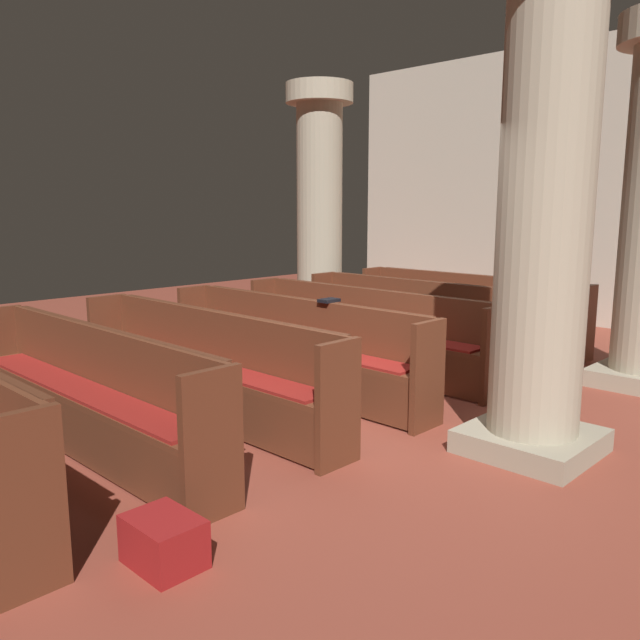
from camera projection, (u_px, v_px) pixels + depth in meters
name	position (u px, v px, depth m)	size (l,w,h in m)	color
ground_plane	(364.00, 415.00, 5.92)	(19.20, 19.20, 0.00)	brown
back_wall	(622.00, 184.00, 9.83)	(10.00, 0.16, 4.50)	beige
pew_row_0	(467.00, 307.00, 9.03)	(3.46, 0.46, 0.95)	brown
pew_row_1	(420.00, 317.00, 8.23)	(3.46, 0.46, 0.95)	brown
pew_row_2	(363.00, 328.00, 7.43)	(3.46, 0.47, 0.95)	brown
pew_row_3	(292.00, 343.00, 6.63)	(3.46, 0.46, 0.95)	brown
pew_row_4	(202.00, 362.00, 5.84)	(3.46, 0.46, 0.95)	brown
pew_row_5	(84.00, 386.00, 5.04)	(3.46, 0.47, 0.95)	brown
pillar_far_side	(319.00, 203.00, 10.25)	(1.06, 1.06, 3.79)	#9F967E
pillar_aisle_rear	(545.00, 197.00, 4.70)	(1.00, 1.00, 3.79)	#9F967E
lectern	(546.00, 305.00, 9.59)	(0.48, 0.45, 1.08)	#562B1A
hymn_book	(329.00, 300.00, 6.45)	(0.14, 0.21, 0.03)	black
kneeler_box_red	(164.00, 541.00, 3.43)	(0.42, 0.31, 0.27)	maroon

